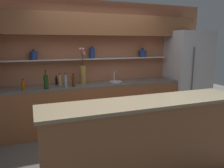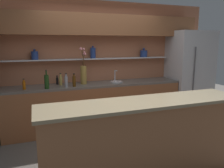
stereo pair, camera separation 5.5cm
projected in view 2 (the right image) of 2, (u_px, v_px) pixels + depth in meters
ground_plane at (125, 152)px, 3.52m from camera, size 12.00×12.00×0.00m
back_wall_unit at (98, 52)px, 4.64m from camera, size 5.20×0.44×2.60m
back_counter_unit at (96, 105)px, 4.53m from camera, size 3.57×0.62×0.92m
island_counter at (145, 138)px, 2.84m from camera, size 2.71×0.61×1.02m
refrigerator at (189, 74)px, 5.15m from camera, size 0.93×0.73×2.00m
flower_vase at (84, 73)px, 4.36m from camera, size 0.13×0.16×0.73m
sink_fixture at (116, 81)px, 4.60m from camera, size 0.27×0.27×0.25m
bottle_spirit_0 at (61, 80)px, 4.27m from camera, size 0.06×0.06×0.24m
bottle_spirit_1 at (74, 81)px, 4.12m from camera, size 0.06×0.06×0.25m
bottle_sauce_2 at (24, 85)px, 3.88m from camera, size 0.05×0.05×0.19m
bottle_sauce_3 at (57, 81)px, 4.35m from camera, size 0.05×0.05×0.18m
bottle_spirit_4 at (66, 81)px, 4.09m from camera, size 0.06×0.06×0.26m
bottle_wine_5 at (47, 82)px, 3.93m from camera, size 0.08×0.08×0.34m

